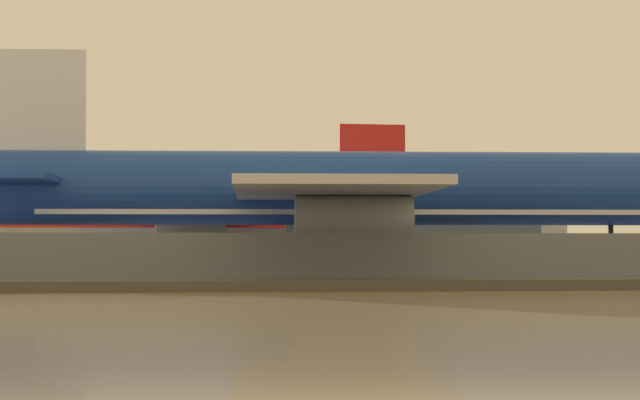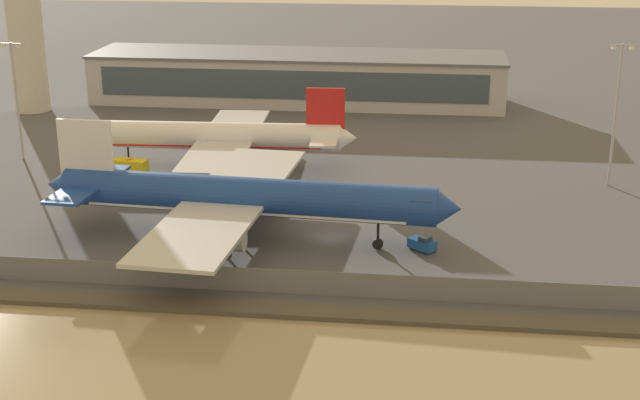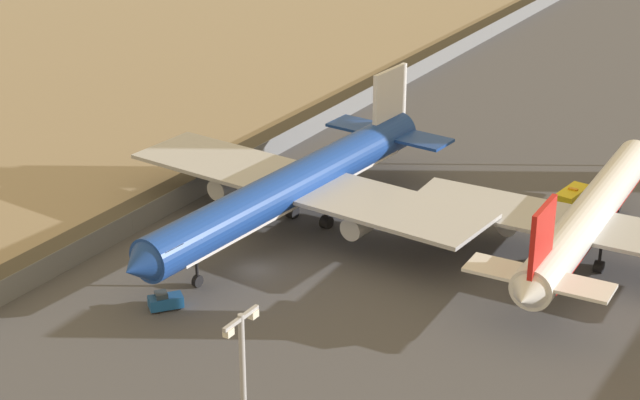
% 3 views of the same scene
% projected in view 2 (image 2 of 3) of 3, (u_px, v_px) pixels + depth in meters
% --- Properties ---
extents(ground_plane, '(500.00, 500.00, 0.00)m').
position_uv_depth(ground_plane, '(329.00, 239.00, 106.19)').
color(ground_plane, '#4C4C51').
extents(shoreline_seawall, '(320.00, 3.00, 0.50)m').
position_uv_depth(shoreline_seawall, '(306.00, 312.00, 86.83)').
color(shoreline_seawall, '#474238').
rests_on(shoreline_seawall, ground).
extents(perimeter_fence, '(280.00, 0.10, 2.63)m').
position_uv_depth(perimeter_fence, '(312.00, 283.00, 90.72)').
color(perimeter_fence, slate).
rests_on(perimeter_fence, ground).
extents(cargo_jet_blue, '(50.17, 43.41, 13.84)m').
position_uv_depth(cargo_jet_blue, '(240.00, 197.00, 104.30)').
color(cargo_jet_blue, '#193D93').
rests_on(cargo_jet_blue, ground).
extents(passenger_jet_white_red, '(42.91, 36.82, 12.40)m').
position_uv_depth(passenger_jet_white_red, '(218.00, 137.00, 133.15)').
color(passenger_jet_white_red, white).
rests_on(passenger_jet_white_red, ground).
extents(baggage_tug, '(3.50, 3.25, 1.80)m').
position_uv_depth(baggage_tug, '(422.00, 244.00, 102.39)').
color(baggage_tug, '#19519E').
rests_on(baggage_tug, ground).
extents(ops_van, '(5.39, 2.64, 2.48)m').
position_uv_depth(ops_van, '(131.00, 166.00, 130.36)').
color(ops_van, yellow).
rests_on(ops_van, ground).
extents(terminal_building, '(81.22, 17.93, 9.65)m').
position_uv_depth(terminal_building, '(298.00, 77.00, 176.70)').
color(terminal_building, '#B2B2B7').
rests_on(terminal_building, ground).
extents(apron_light_mast_apron_west, '(3.20, 0.40, 18.15)m').
position_uv_depth(apron_light_mast_apron_west, '(16.00, 94.00, 135.45)').
color(apron_light_mast_apron_west, '#A8A8AD').
rests_on(apron_light_mast_apron_west, ground).
extents(apron_light_mast_apron_east, '(3.20, 0.40, 20.03)m').
position_uv_depth(apron_light_mast_apron_east, '(616.00, 107.00, 122.28)').
color(apron_light_mast_apron_east, '#A8A8AD').
rests_on(apron_light_mast_apron_east, ground).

